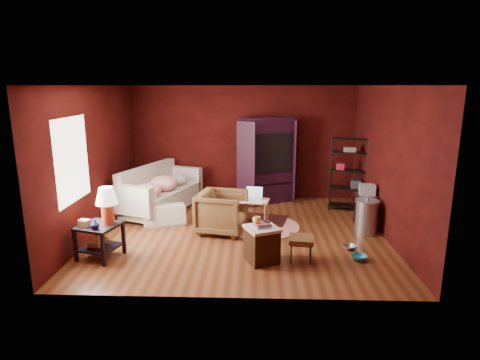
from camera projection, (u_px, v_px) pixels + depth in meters
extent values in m
cube|color=brown|center=(240.00, 232.00, 7.85)|extent=(5.50, 5.00, 0.02)
cube|color=white|center=(240.00, 85.00, 7.20)|extent=(5.50, 5.00, 0.02)
cube|color=#440C09|center=(243.00, 143.00, 9.97)|extent=(5.50, 0.02, 2.80)
cube|color=#440C09|center=(232.00, 198.00, 5.08)|extent=(5.50, 0.02, 2.80)
cube|color=#440C09|center=(95.00, 161.00, 7.62)|extent=(0.02, 5.00, 2.80)
cube|color=#440C09|center=(388.00, 163.00, 7.43)|extent=(0.02, 5.00, 2.80)
cube|color=white|center=(72.00, 160.00, 6.60)|extent=(0.02, 1.20, 1.40)
imported|color=beige|center=(161.00, 194.00, 8.99)|extent=(1.22, 2.26, 0.85)
imported|color=black|center=(222.00, 210.00, 7.75)|extent=(0.97, 1.01, 0.89)
imported|color=#ACAFB3|center=(349.00, 242.00, 7.01)|extent=(0.26, 0.15, 0.26)
imported|color=#27A9B7|center=(360.00, 252.00, 6.57)|extent=(0.27, 0.17, 0.26)
imported|color=#0C1440|center=(95.00, 225.00, 6.36)|extent=(0.18, 0.18, 0.14)
imported|color=#F6E778|center=(257.00, 219.00, 6.37)|extent=(0.13, 0.11, 0.13)
cube|color=black|center=(99.00, 226.00, 6.57)|extent=(0.75, 0.75, 0.04)
cube|color=black|center=(101.00, 247.00, 6.66)|extent=(0.70, 0.70, 0.03)
cube|color=black|center=(75.00, 245.00, 6.47)|extent=(0.06, 0.06, 0.56)
cube|color=black|center=(103.00, 250.00, 6.30)|extent=(0.06, 0.06, 0.56)
cube|color=black|center=(97.00, 234.00, 6.97)|extent=(0.06, 0.06, 0.56)
cube|color=black|center=(124.00, 238.00, 6.80)|extent=(0.06, 0.06, 0.56)
cylinder|color=#D44E26|center=(108.00, 214.00, 6.58)|extent=(0.25, 0.25, 0.34)
cone|color=#F2E5C6|center=(106.00, 196.00, 6.51)|extent=(0.45, 0.45, 0.28)
cube|color=#8E784D|center=(85.00, 223.00, 6.46)|extent=(0.21, 0.17, 0.12)
cube|color=#CF334A|center=(98.00, 244.00, 6.66)|extent=(0.29, 0.33, 0.03)
cube|color=#3398CF|center=(98.00, 242.00, 6.65)|extent=(0.29, 0.33, 0.03)
cube|color=#E9B84D|center=(98.00, 240.00, 6.64)|extent=(0.29, 0.33, 0.03)
cube|color=beige|center=(162.00, 199.00, 9.03)|extent=(1.53, 2.24, 0.44)
cube|color=beige|center=(147.00, 185.00, 9.10)|extent=(0.89, 2.01, 0.87)
cube|color=beige|center=(133.00, 201.00, 8.04)|extent=(0.89, 0.48, 0.60)
cube|color=beige|center=(185.00, 179.00, 9.90)|extent=(0.89, 0.48, 0.60)
ellipsoid|color=red|center=(148.00, 191.00, 8.39)|extent=(0.73, 0.73, 0.30)
ellipsoid|color=red|center=(164.00, 183.00, 8.92)|extent=(0.81, 0.81, 0.35)
ellipsoid|color=beige|center=(176.00, 180.00, 9.42)|extent=(0.67, 0.67, 0.28)
cube|color=#3E1F0E|center=(262.00, 246.00, 6.48)|extent=(0.60, 0.60, 0.54)
cube|color=beige|center=(262.00, 228.00, 6.41)|extent=(0.64, 0.64, 0.05)
cube|color=beige|center=(262.00, 226.00, 6.40)|extent=(0.32, 0.29, 0.02)
cube|color=teal|center=(262.00, 225.00, 6.40)|extent=(0.32, 0.30, 0.02)
cube|color=#C04848|center=(262.00, 224.00, 6.39)|extent=(0.29, 0.26, 0.02)
cube|color=black|center=(266.00, 221.00, 6.44)|extent=(0.15, 0.15, 0.02)
cube|color=black|center=(301.00, 240.00, 6.50)|extent=(0.43, 0.43, 0.08)
cube|color=black|center=(301.00, 242.00, 6.51)|extent=(0.39, 0.39, 0.02)
cylinder|color=black|center=(291.00, 254.00, 6.42)|extent=(0.02, 0.02, 0.32)
cylinder|color=black|center=(311.00, 255.00, 6.38)|extent=(0.02, 0.02, 0.32)
cylinder|color=black|center=(291.00, 247.00, 6.72)|extent=(0.02, 0.02, 0.32)
cylinder|color=black|center=(310.00, 248.00, 6.68)|extent=(0.02, 0.02, 0.32)
cylinder|color=white|center=(261.00, 226.00, 8.15)|extent=(2.04, 2.04, 0.01)
cube|color=#4A1713|center=(259.00, 219.00, 8.57)|extent=(1.29, 1.01, 0.01)
cube|color=#E8946A|center=(253.00, 201.00, 8.10)|extent=(0.70, 0.54, 0.03)
cylinder|color=#E8946A|center=(238.00, 215.00, 8.05)|extent=(0.04, 0.04, 0.52)
cylinder|color=#E8946A|center=(265.00, 217.00, 7.94)|extent=(0.04, 0.04, 0.52)
cylinder|color=#E8946A|center=(242.00, 210.00, 8.39)|extent=(0.04, 0.04, 0.52)
cylinder|color=#E8946A|center=(267.00, 211.00, 8.27)|extent=(0.04, 0.04, 0.52)
cube|color=white|center=(253.00, 199.00, 8.12)|extent=(0.37, 0.29, 0.02)
cube|color=silver|center=(254.00, 192.00, 8.21)|extent=(0.34, 0.13, 0.23)
cube|color=white|center=(246.00, 201.00, 8.02)|extent=(0.23, 0.32, 0.00)
cube|color=white|center=(259.00, 202.00, 7.98)|extent=(0.31, 0.37, 0.00)
cube|color=black|center=(266.00, 160.00, 9.74)|extent=(1.35, 1.08, 2.06)
cube|color=black|center=(268.00, 152.00, 9.59)|extent=(1.09, 0.85, 0.92)
cube|color=black|center=(246.00, 164.00, 9.23)|extent=(0.45, 0.30, 1.95)
cube|color=black|center=(295.00, 160.00, 9.71)|extent=(0.14, 0.49, 1.95)
cube|color=#313437|center=(267.00, 156.00, 9.67)|extent=(0.84, 0.77, 0.56)
cube|color=black|center=(272.00, 158.00, 9.42)|extent=(0.50, 0.23, 0.43)
cube|color=black|center=(266.00, 182.00, 9.82)|extent=(1.11, 0.89, 0.05)
cylinder|color=black|center=(331.00, 175.00, 9.05)|extent=(0.03, 0.03, 1.65)
cylinder|color=black|center=(366.00, 177.00, 8.86)|extent=(0.03, 0.03, 1.65)
cylinder|color=black|center=(331.00, 172.00, 9.36)|extent=(0.03, 0.03, 1.65)
cylinder|color=black|center=(366.00, 174.00, 9.17)|extent=(0.03, 0.03, 1.65)
cube|color=black|center=(346.00, 205.00, 9.28)|extent=(0.86, 0.52, 0.02)
cube|color=black|center=(347.00, 188.00, 9.18)|extent=(0.86, 0.52, 0.02)
cube|color=black|center=(348.00, 170.00, 9.09)|extent=(0.86, 0.52, 0.02)
cube|color=black|center=(350.00, 153.00, 8.99)|extent=(0.86, 0.52, 0.02)
cube|color=black|center=(350.00, 139.00, 8.92)|extent=(0.86, 0.52, 0.02)
cube|color=#A71B2F|center=(340.00, 166.00, 9.11)|extent=(0.23, 0.26, 0.15)
cube|color=#373945|center=(356.00, 184.00, 9.11)|extent=(0.27, 0.27, 0.18)
cube|color=#8B6853|center=(350.00, 149.00, 8.98)|extent=(0.31, 0.24, 0.11)
cube|color=black|center=(367.00, 196.00, 8.06)|extent=(0.49, 0.49, 0.04)
cube|color=black|center=(357.00, 213.00, 7.98)|extent=(0.05, 0.05, 0.63)
cube|color=black|center=(376.00, 214.00, 7.92)|extent=(0.05, 0.05, 0.63)
cube|color=black|center=(355.00, 208.00, 8.34)|extent=(0.05, 0.05, 0.63)
cube|color=black|center=(374.00, 209.00, 8.27)|extent=(0.05, 0.05, 0.63)
cube|color=silver|center=(367.00, 190.00, 8.03)|extent=(0.34, 0.28, 0.22)
cylinder|color=silver|center=(366.00, 218.00, 7.71)|extent=(0.42, 0.42, 0.63)
cylinder|color=silver|center=(368.00, 201.00, 7.63)|extent=(0.47, 0.47, 0.04)
sphere|color=silver|center=(368.00, 199.00, 7.62)|extent=(0.06, 0.06, 0.06)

